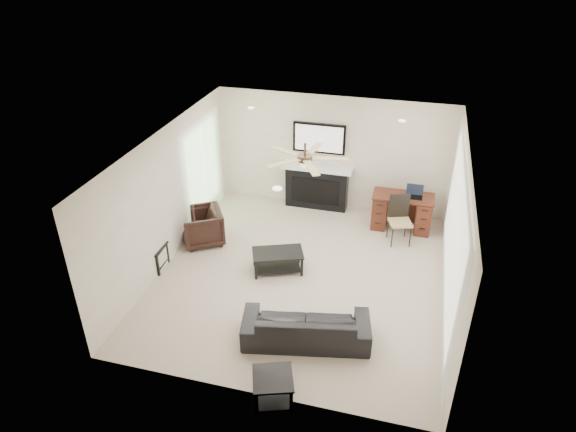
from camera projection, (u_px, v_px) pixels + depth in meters
The scene contains 10 objects.
room_shell at pixel (315, 192), 8.42m from camera, with size 5.50×5.54×2.52m.
sofa at pixel (306, 325), 7.69m from camera, with size 1.91×0.75×0.56m, color black.
armchair at pixel (202, 227), 10.03m from camera, with size 0.75×0.78×0.71m, color black.
coffee_table at pixel (278, 261), 9.27m from camera, with size 0.90×0.50×0.40m, color black.
end_table_near at pixel (273, 389), 6.70m from camera, with size 0.52×0.52×0.45m, color black.
end_table_left at pixel (152, 257), 9.34m from camera, with size 0.50×0.50×0.45m, color black.
fireplace_unit at pixel (317, 168), 10.99m from camera, with size 1.52×0.34×1.91m, color black.
desk at pixel (402, 212), 10.48m from camera, with size 1.22×0.56×0.76m, color #371D0D.
desk_chair at pixel (400, 221), 9.96m from camera, with size 0.42×0.44×0.97m, color black.
laptop at pixel (415, 192), 10.17m from camera, with size 0.33×0.24×0.23m, color black.
Camera 1 is at (1.69, -7.28, 5.54)m, focal length 32.00 mm.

